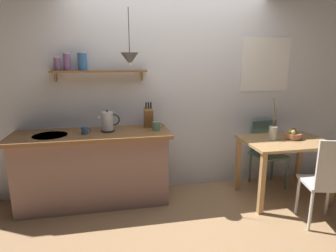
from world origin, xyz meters
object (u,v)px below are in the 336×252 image
dining_chair_far (266,149)px  coffee_mug_by_sink (85,130)px  dining_chair_near (327,179)px  twig_vase (273,133)px  fruit_bowl (293,135)px  coffee_mug_spare (156,126)px  electric_kettle (108,122)px  dining_table (284,150)px  pendant_lamp (130,59)px  knife_block (148,117)px

dining_chair_far → coffee_mug_by_sink: bearing=-176.2°
dining_chair_near → twig_vase: (-0.20, 0.72, 0.32)m
dining_chair_far → fruit_bowl: dining_chair_far is taller
dining_chair_near → fruit_bowl: size_ratio=4.86×
twig_vase → coffee_mug_by_sink: size_ratio=4.50×
dining_chair_near → coffee_mug_spare: coffee_mug_spare is taller
twig_vase → electric_kettle: 2.01m
dining_table → coffee_mug_by_sink: (-2.39, 0.26, 0.30)m
twig_vase → pendant_lamp: size_ratio=0.85×
dining_chair_far → twig_vase: bearing=-113.0°
knife_block → dining_chair_near: bearing=-33.9°
electric_kettle → twig_vase: bearing=-8.5°
dining_table → coffee_mug_spare: size_ratio=7.58×
dining_chair_near → coffee_mug_by_sink: (-2.44, 0.94, 0.40)m
electric_kettle → coffee_mug_by_sink: (-0.26, -0.08, -0.07)m
dining_table → dining_chair_near: (0.05, -0.68, -0.10)m
pendant_lamp → dining_chair_near: bearing=-26.7°
dining_chair_far → coffee_mug_spare: 1.64m
dining_table → coffee_mug_spare: bearing=170.0°
dining_chair_near → dining_chair_far: bearing=92.2°
dining_table → coffee_mug_by_sink: coffee_mug_by_sink is taller
dining_chair_far → coffee_mug_spare: coffee_mug_spare is taller
dining_table → electric_kettle: 2.19m
dining_table → knife_block: 1.74m
dining_chair_far → fruit_bowl: bearing=-72.6°
dining_table → electric_kettle: size_ratio=3.92×
fruit_bowl → dining_chair_near: bearing=-96.0°
electric_kettle → knife_block: size_ratio=0.81×
fruit_bowl → coffee_mug_by_sink: (-2.52, 0.22, 0.13)m
fruit_bowl → electric_kettle: electric_kettle is taller
twig_vase → knife_block: (-1.48, 0.41, 0.17)m
coffee_mug_by_sink → electric_kettle: bearing=17.1°
dining_chair_far → coffee_mug_by_sink: coffee_mug_by_sink is taller
dining_table → fruit_bowl: (0.13, 0.05, 0.18)m
twig_vase → coffee_mug_by_sink: bearing=174.5°
dining_chair_far → coffee_mug_spare: size_ratio=6.69×
knife_block → dining_table: bearing=-15.5°
knife_block → pendant_lamp: (-0.22, -0.17, 0.71)m
dining_chair_far → twig_vase: (-0.16, -0.38, 0.35)m
electric_kettle → pendant_lamp: bearing=-12.0°
knife_block → coffee_mug_by_sink: knife_block is taller
dining_table → dining_chair_far: (0.01, 0.42, -0.13)m
electric_kettle → fruit_bowl: bearing=-7.4°
coffee_mug_by_sink → knife_block: bearing=14.3°
twig_vase → coffee_mug_spare: bearing=170.8°
electric_kettle → coffee_mug_by_sink: bearing=-162.9°
coffee_mug_by_sink → coffee_mug_spare: bearing=1.0°
fruit_bowl → electric_kettle: (-2.26, 0.29, 0.20)m
dining_chair_far → pendant_lamp: size_ratio=1.46×
dining_table → coffee_mug_spare: coffee_mug_spare is taller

